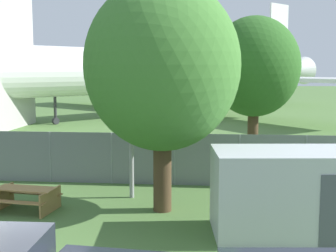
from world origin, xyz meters
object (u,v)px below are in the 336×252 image
at_px(portable_cabin, 297,192).
at_px(tree_far_right, 162,66).
at_px(tree_left_of_cabin, 254,67).
at_px(airplane, 173,72).
at_px(picnic_bench_near_cabin, 26,196).

bearing_deg(portable_cabin, tree_far_right, 150.08).
bearing_deg(tree_far_right, tree_left_of_cabin, 61.82).
xyz_separation_m(airplane, tree_left_of_cabin, (5.94, -26.52, 0.36)).
height_order(airplane, tree_left_of_cabin, airplane).
relative_size(portable_cabin, tree_left_of_cabin, 0.70).
bearing_deg(tree_left_of_cabin, picnic_bench_near_cabin, -139.08).
height_order(portable_cabin, tree_far_right, tree_far_right).
xyz_separation_m(portable_cabin, tree_far_right, (-3.97, 1.76, 3.51)).
height_order(airplane, tree_far_right, airplane).
bearing_deg(tree_left_of_cabin, tree_far_right, -118.18).
relative_size(portable_cabin, picnic_bench_near_cabin, 2.28).
bearing_deg(tree_left_of_cabin, airplane, 102.62).
bearing_deg(portable_cabin, picnic_bench_near_cabin, 165.18).
bearing_deg(airplane, tree_far_right, 46.23).
bearing_deg(tree_left_of_cabin, portable_cabin, -85.98).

